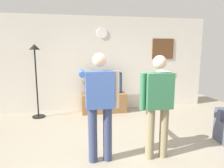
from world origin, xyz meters
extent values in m
plane|color=#9E937F|center=(0.00, 0.00, 0.00)|extent=(8.40, 8.40, 0.00)
cube|color=silver|center=(0.00, 2.95, 1.35)|extent=(6.40, 0.10, 2.70)
cube|color=olive|center=(0.04, 2.60, 0.27)|extent=(1.25, 0.44, 0.54)
sphere|color=black|center=(0.04, 2.37, 0.29)|extent=(0.04, 0.04, 0.04)
cube|color=black|center=(0.04, 2.65, 0.83)|extent=(1.03, 0.06, 0.59)
cube|color=blue|center=(0.04, 2.62, 0.83)|extent=(0.97, 0.01, 0.53)
cylinder|color=white|center=(0.04, 2.89, 2.23)|extent=(0.28, 0.03, 0.28)
cube|color=brown|center=(1.90, 2.90, 1.79)|extent=(0.68, 0.04, 0.61)
cylinder|color=black|center=(-1.73, 2.48, 0.01)|extent=(0.32, 0.32, 0.03)
cylinder|color=black|center=(-1.73, 2.48, 0.90)|extent=(0.04, 0.04, 1.73)
cone|color=black|center=(-1.73, 2.48, 1.83)|extent=(0.28, 0.28, 0.14)
cylinder|color=#384266|center=(-0.51, 0.07, 0.44)|extent=(0.14, 0.14, 0.88)
cylinder|color=#384266|center=(-0.27, 0.07, 0.44)|extent=(0.14, 0.14, 0.88)
cube|color=#3F60AD|center=(-0.39, 0.07, 1.17)|extent=(0.43, 0.22, 0.56)
sphere|color=beige|center=(-0.39, 0.07, 1.61)|extent=(0.21, 0.21, 0.21)
cylinder|color=#3F60AD|center=(-0.65, 0.36, 1.40)|extent=(0.09, 0.58, 0.09)
cube|color=white|center=(-0.65, 0.68, 1.40)|extent=(0.04, 0.12, 0.04)
cylinder|color=beige|center=(-0.13, 0.07, 1.16)|extent=(0.09, 0.09, 0.58)
cylinder|color=gray|center=(0.42, 0.00, 0.42)|extent=(0.14, 0.14, 0.84)
cylinder|color=gray|center=(0.65, 0.00, 0.42)|extent=(0.14, 0.14, 0.84)
cube|color=#33724C|center=(0.54, 0.00, 1.13)|extent=(0.43, 0.22, 0.57)
sphere|color=beige|center=(0.54, 0.00, 1.58)|extent=(0.21, 0.21, 0.21)
cylinder|color=#33724C|center=(0.27, 0.00, 1.12)|extent=(0.09, 0.09, 0.58)
cylinder|color=beige|center=(0.80, 0.29, 1.36)|extent=(0.09, 0.58, 0.09)
cube|color=white|center=(0.80, 0.61, 1.36)|extent=(0.04, 0.12, 0.04)
camera|label=1|loc=(-0.76, -2.93, 1.77)|focal=32.42mm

